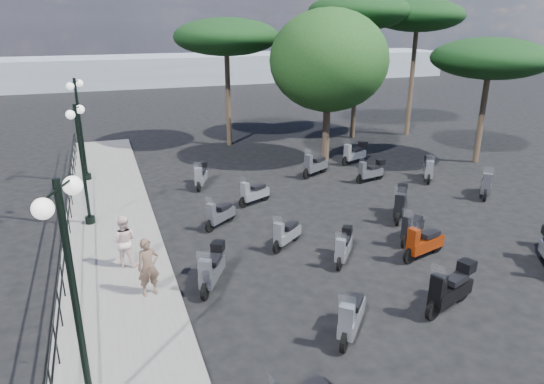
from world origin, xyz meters
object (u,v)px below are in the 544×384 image
object	(u,v)px
scooter_20	(371,172)
scooter_25	(428,169)
scooter_4	(220,215)
lamp_post_2	(80,123)
pedestrian_far	(124,241)
scooter_2	(212,269)
pine_0	(359,12)
pine_3	(490,59)
lamp_post_1	(82,158)
lamp_post_0	(74,292)
woman	(148,267)
scooter_9	(254,194)
scooter_3	(286,234)
pine_2	(226,37)
scooter_5	(201,176)
scooter_14	(400,204)
scooter_24	(486,185)
scooter_13	(423,244)
scooter_19	(412,229)
scooter_7	(351,318)
scooter_15	(315,166)
scooter_8	(343,248)
broadleaf_tree	(329,61)
pine_1	(418,16)
scooter_12	(450,289)
scooter_26	(355,154)

from	to	relation	value
scooter_20	scooter_25	distance (m)	2.62
scooter_4	lamp_post_2	bearing A→B (deg)	-5.03
pedestrian_far	scooter_2	size ratio (longest dim) A/B	0.97
pine_0	pine_3	xyz separation A→B (m)	(3.25, -6.91, -2.13)
lamp_post_1	pine_0	world-z (taller)	pine_0
lamp_post_0	woman	world-z (taller)	lamp_post_0
scooter_9	pine_3	bearing A→B (deg)	-106.32
scooter_3	pine_2	distance (m)	14.61
pine_2	scooter_5	bearing A→B (deg)	-114.24
lamp_post_1	scooter_14	bearing A→B (deg)	1.40
scooter_24	scooter_25	size ratio (longest dim) A/B	0.97
pedestrian_far	scooter_13	world-z (taller)	pedestrian_far
scooter_19	scooter_25	size ratio (longest dim) A/B	0.95
scooter_7	scooter_15	world-z (taller)	scooter_15
scooter_24	scooter_9	bearing A→B (deg)	28.78
pedestrian_far	pine_2	world-z (taller)	pine_2
scooter_14	scooter_2	bearing A→B (deg)	56.12
scooter_7	lamp_post_2	bearing A→B (deg)	-26.52
scooter_8	broadleaf_tree	size ratio (longest dim) A/B	0.17
scooter_25	scooter_24	bearing A→B (deg)	141.41
scooter_13	pine_1	distance (m)	18.32
pine_3	scooter_2	bearing A→B (deg)	-154.24
scooter_12	scooter_14	world-z (taller)	scooter_12
lamp_post_1	scooter_9	size ratio (longest dim) A/B	2.81
scooter_3	scooter_25	distance (m)	9.42
lamp_post_1	lamp_post_2	distance (m)	5.24
lamp_post_1	lamp_post_0	bearing A→B (deg)	-72.99
lamp_post_1	pine_2	xyz separation A→B (m)	(7.58, 9.69, 3.41)
woman	scooter_24	bearing A→B (deg)	3.31
broadleaf_tree	pine_1	size ratio (longest dim) A/B	0.93
woman	lamp_post_0	bearing A→B (deg)	-120.70
scooter_19	scooter_4	bearing A→B (deg)	25.38
scooter_19	scooter_24	size ratio (longest dim) A/B	0.98
lamp_post_2	broadleaf_tree	world-z (taller)	broadleaf_tree
scooter_3	pine_2	bearing A→B (deg)	-44.90
scooter_19	pine_1	distance (m)	17.28
lamp_post_1	scooter_26	bearing A→B (deg)	34.36
pedestrian_far	scooter_20	xyz separation A→B (m)	(10.78, 4.70, -0.45)
lamp_post_0	scooter_7	world-z (taller)	lamp_post_0
lamp_post_1	pine_3	size ratio (longest dim) A/B	0.68
scooter_14	scooter_8	bearing A→B (deg)	71.67
lamp_post_2	scooter_12	size ratio (longest dim) A/B	2.47
scooter_20	woman	bearing A→B (deg)	110.57
lamp_post_1	scooter_15	size ratio (longest dim) A/B	2.58
scooter_2	scooter_20	world-z (taller)	scooter_2
scooter_14	pine_2	distance (m)	14.05
pedestrian_far	scooter_25	distance (m)	13.92
scooter_8	scooter_12	size ratio (longest dim) A/B	0.71
scooter_15	scooter_19	xyz separation A→B (m)	(0.04, -7.43, -0.04)
lamp_post_1	scooter_7	world-z (taller)	lamp_post_1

